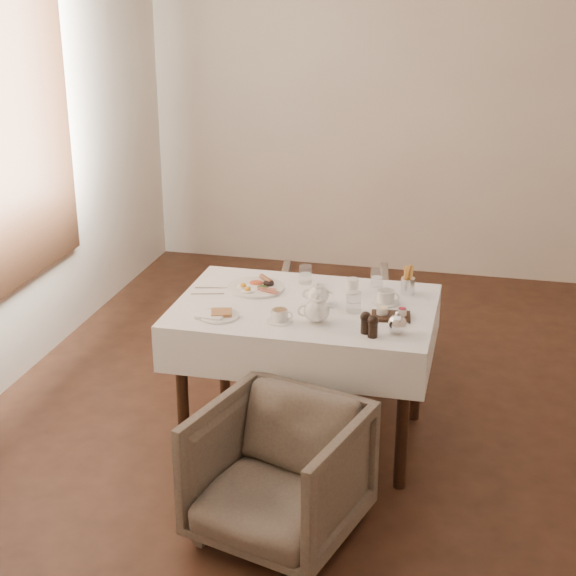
# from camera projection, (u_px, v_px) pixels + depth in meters

# --- Properties ---
(table) EXTENTS (1.28, 0.88, 0.75)m
(table) POSITION_uv_depth(u_px,v_px,m) (305.00, 326.00, 4.41)
(table) COLOR black
(table) RESTS_ON ground
(armchair_near) EXTENTS (0.81, 0.82, 0.61)m
(armchair_near) POSITION_uv_depth(u_px,v_px,m) (278.00, 474.00, 3.77)
(armchair_near) COLOR #50443B
(armchair_near) RESTS_ON ground
(armchair_far) EXTENTS (0.74, 0.76, 0.61)m
(armchair_far) POSITION_uv_depth(u_px,v_px,m) (334.00, 322.00, 5.32)
(armchair_far) COLOR #50443B
(armchair_far) RESTS_ON ground
(breakfast_plate) EXTENTS (0.30, 0.30, 0.04)m
(breakfast_plate) POSITION_uv_depth(u_px,v_px,m) (257.00, 287.00, 4.58)
(breakfast_plate) COLOR white
(breakfast_plate) RESTS_ON table
(side_plate) EXTENTS (0.20, 0.20, 0.02)m
(side_plate) POSITION_uv_depth(u_px,v_px,m) (217.00, 315.00, 4.22)
(side_plate) COLOR white
(side_plate) RESTS_ON table
(teapot_centre) EXTENTS (0.17, 0.15, 0.12)m
(teapot_centre) POSITION_uv_depth(u_px,v_px,m) (318.00, 293.00, 4.36)
(teapot_centre) COLOR white
(teapot_centre) RESTS_ON table
(teapot_front) EXTENTS (0.21, 0.19, 0.14)m
(teapot_front) POSITION_uv_depth(u_px,v_px,m) (317.00, 309.00, 4.14)
(teapot_front) COLOR white
(teapot_front) RESTS_ON table
(creamer) EXTENTS (0.07, 0.07, 0.08)m
(creamer) POSITION_uv_depth(u_px,v_px,m) (352.00, 286.00, 4.50)
(creamer) COLOR white
(creamer) RESTS_ON table
(teacup_near) EXTENTS (0.12, 0.12, 0.06)m
(teacup_near) POSITION_uv_depth(u_px,v_px,m) (280.00, 316.00, 4.16)
(teacup_near) COLOR white
(teacup_near) RESTS_ON table
(teacup_far) EXTENTS (0.14, 0.14, 0.07)m
(teacup_far) POSITION_uv_depth(u_px,v_px,m) (386.00, 297.00, 4.38)
(teacup_far) COLOR white
(teacup_far) RESTS_ON table
(glass_left) EXTENTS (0.09, 0.09, 0.10)m
(glass_left) POSITION_uv_depth(u_px,v_px,m) (305.00, 274.00, 4.64)
(glass_left) COLOR silver
(glass_left) RESTS_ON table
(glass_mid) EXTENTS (0.08, 0.08, 0.10)m
(glass_mid) POSITION_uv_depth(u_px,v_px,m) (354.00, 302.00, 4.27)
(glass_mid) COLOR silver
(glass_mid) RESTS_ON table
(glass_right) EXTENTS (0.09, 0.09, 0.09)m
(glass_right) POSITION_uv_depth(u_px,v_px,m) (377.00, 278.00, 4.60)
(glass_right) COLOR silver
(glass_right) RESTS_ON table
(condiment_board) EXTENTS (0.20, 0.14, 0.05)m
(condiment_board) POSITION_uv_depth(u_px,v_px,m) (391.00, 315.00, 4.21)
(condiment_board) COLOR black
(condiment_board) RESTS_ON table
(pepper_mill_left) EXTENTS (0.06, 0.06, 0.11)m
(pepper_mill_left) POSITION_uv_depth(u_px,v_px,m) (366.00, 322.00, 4.03)
(pepper_mill_left) COLOR black
(pepper_mill_left) RESTS_ON table
(pepper_mill_right) EXTENTS (0.07, 0.07, 0.11)m
(pepper_mill_right) POSITION_uv_depth(u_px,v_px,m) (373.00, 326.00, 3.99)
(pepper_mill_right) COLOR black
(pepper_mill_right) RESTS_ON table
(silver_pot) EXTENTS (0.12, 0.11, 0.11)m
(silver_pot) POSITION_uv_depth(u_px,v_px,m) (397.00, 323.00, 4.02)
(silver_pot) COLOR white
(silver_pot) RESTS_ON table
(fries_cup) EXTENTS (0.07, 0.07, 0.15)m
(fries_cup) POSITION_uv_depth(u_px,v_px,m) (408.00, 282.00, 4.48)
(fries_cup) COLOR silver
(fries_cup) RESTS_ON table
(cutlery_fork) EXTENTS (0.19, 0.05, 0.00)m
(cutlery_fork) POSITION_uv_depth(u_px,v_px,m) (213.00, 288.00, 4.58)
(cutlery_fork) COLOR silver
(cutlery_fork) RESTS_ON table
(cutlery_knife) EXTENTS (0.17, 0.06, 0.00)m
(cutlery_knife) POSITION_uv_depth(u_px,v_px,m) (208.00, 294.00, 4.50)
(cutlery_knife) COLOR silver
(cutlery_knife) RESTS_ON table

